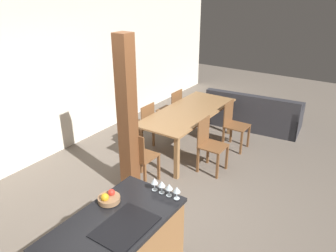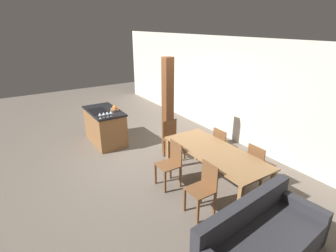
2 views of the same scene
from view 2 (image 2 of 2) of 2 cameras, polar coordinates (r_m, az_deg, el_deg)
ground_plane at (r=6.39m, az=-4.47°, el=-6.65°), size 16.00×16.00×0.00m
wall_back at (r=7.33m, az=12.59°, el=7.92°), size 11.20×0.08×2.70m
kitchen_island at (r=7.16m, az=-13.55°, el=-0.04°), size 1.35×0.75×0.91m
fruit_bowl at (r=6.91m, az=-11.52°, el=3.69°), size 0.22×0.22×0.12m
wine_glass_near at (r=6.35m, az=-14.62°, el=2.46°), size 0.08×0.08×0.14m
wine_glass_middle at (r=6.37m, az=-13.85°, el=2.62°), size 0.08×0.08×0.14m
wine_glass_far at (r=6.40m, az=-13.09°, el=2.77°), size 0.08×0.08×0.14m
wine_glass_end at (r=6.43m, az=-12.33°, el=2.92°), size 0.08×0.08×0.14m
dining_table at (r=5.09m, az=10.21°, el=-6.28°), size 2.16×0.91×0.75m
dining_chair_near_left at (r=5.13m, az=0.62°, el=-8.06°), size 0.40×0.40×0.89m
dining_chair_near_right at (r=4.47m, az=7.72°, el=-13.15°), size 0.40×0.40×0.89m
dining_chair_far_left at (r=5.91m, az=11.81°, el=-4.32°), size 0.40×0.40×0.89m
dining_chair_far_right at (r=5.36m, az=19.11°, el=-7.98°), size 0.40×0.40×0.89m
dining_chair_head_end at (r=6.18m, az=0.98°, el=-2.64°), size 0.40×0.40×0.89m
couch at (r=4.03m, az=19.69°, el=-22.82°), size 1.01×2.00×0.79m
timber_post at (r=6.11m, az=-0.06°, el=3.96°), size 0.21×0.21×2.33m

